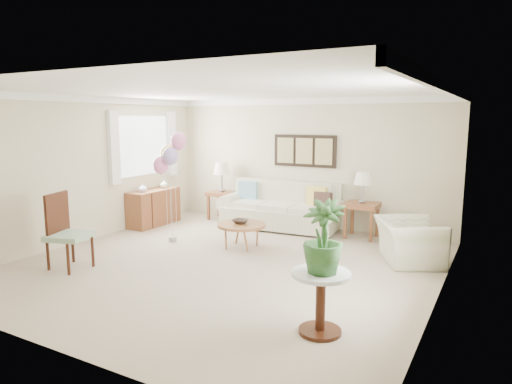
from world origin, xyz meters
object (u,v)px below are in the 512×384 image
armchair (409,241)px  balloon_cluster (170,155)px  coffee_table (242,226)px  accent_chair (65,230)px  sofa (282,210)px

armchair → balloon_cluster: balloon_cluster is taller
armchair → balloon_cluster: bearing=74.5°
coffee_table → accent_chair: size_ratio=0.75×
coffee_table → armchair: armchair is taller
armchair → coffee_table: bearing=74.8°
balloon_cluster → accent_chair: bearing=-102.3°
sofa → balloon_cluster: balloon_cluster is taller
coffee_table → balloon_cluster: balloon_cluster is taller
coffee_table → balloon_cluster: bearing=-169.0°
sofa → coffee_table: (0.03, -1.64, 0.02)m
sofa → accent_chair: bearing=-114.1°
coffee_table → accent_chair: accent_chair is taller
sofa → armchair: (2.70, -1.09, -0.04)m
sofa → armchair: sofa is taller
armchair → accent_chair: (-4.40, -2.73, 0.25)m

